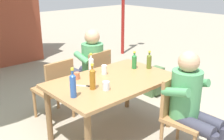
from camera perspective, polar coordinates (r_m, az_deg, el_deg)
name	(u,v)px	position (r m, az deg, el deg)	size (l,w,h in m)	color
ground_plane	(112,133)	(3.47, 0.00, -13.38)	(24.00, 24.00, 0.00)	gray
dining_table	(112,87)	(3.17, 0.00, -3.62)	(1.48, 0.93, 0.73)	#A37547
chair_near_right	(181,112)	(3.01, 14.66, -8.71)	(0.48, 0.48, 0.87)	#A37547
chair_far_right	(95,75)	(3.97, -3.76, -1.11)	(0.47, 0.47, 0.87)	#A37547
chair_far_left	(56,87)	(3.62, -12.07, -3.57)	(0.46, 0.46, 0.87)	#A37547
person_in_white_shirt	(192,101)	(2.90, 16.82, -6.42)	(0.47, 0.62, 1.18)	#4C935B
person_in_plaid_shirt	(90,63)	(3.99, -4.86, 1.52)	(0.47, 0.62, 1.18)	#4C935B
bottle_blue	(73,85)	(2.66, -8.43, -3.18)	(0.06, 0.06, 0.31)	#2D56A3
bottle_clear	(91,65)	(3.29, -4.53, 1.08)	(0.06, 0.06, 0.27)	white
bottle_amber	(92,78)	(2.83, -4.24, -1.79)	(0.06, 0.06, 0.29)	#996019
bottle_olive	(149,61)	(3.52, 8.02, 1.96)	(0.06, 0.06, 0.24)	#566623
bottle_green	(134,61)	(3.49, 4.83, 1.92)	(0.06, 0.06, 0.24)	#287A38
cup_white	(104,70)	(3.28, -1.70, 0.05)	(0.07, 0.07, 0.12)	white
cup_terracotta	(77,76)	(3.16, -7.59, -1.23)	(0.07, 0.07, 0.08)	#BC6B47
cup_glass	(106,86)	(2.83, -1.29, -3.45)	(0.08, 0.08, 0.10)	silver
table_knife	(84,86)	(2.96, -6.00, -3.43)	(0.16, 0.21, 0.01)	silver
backpack_by_near_side	(155,82)	(4.48, 9.17, -2.54)	(0.30, 0.25, 0.46)	#47663D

